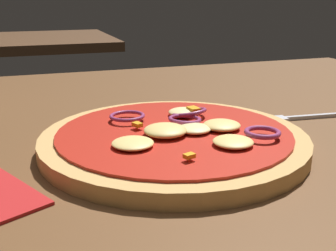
{
  "coord_description": "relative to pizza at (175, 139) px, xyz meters",
  "views": [
    {
      "loc": [
        -0.12,
        -0.41,
        0.2
      ],
      "look_at": [
        0.03,
        0.03,
        0.05
      ],
      "focal_mm": 45.73,
      "sensor_mm": 36.0,
      "label": 1
    }
  ],
  "objects": [
    {
      "name": "fork",
      "position": [
        0.19,
        0.05,
        -0.01
      ],
      "size": [
        0.16,
        0.03,
        0.01
      ],
      "color": "silver",
      "rests_on": "dining_table"
    },
    {
      "name": "background_table",
      "position": [
        -0.14,
        1.31,
        -0.03
      ],
      "size": [
        0.66,
        0.54,
        0.03
      ],
      "color": "#4C301C",
      "rests_on": "ground"
    },
    {
      "name": "pizza",
      "position": [
        0.0,
        0.0,
        0.0
      ],
      "size": [
        0.29,
        0.29,
        0.03
      ],
      "color": "tan",
      "rests_on": "dining_table"
    },
    {
      "name": "dining_table",
      "position": [
        -0.03,
        -0.01,
        -0.03
      ],
      "size": [
        1.28,
        1.03,
        0.03
      ],
      "color": "brown",
      "rests_on": "ground"
    }
  ]
}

